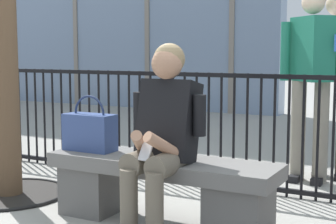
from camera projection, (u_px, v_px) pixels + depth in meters
The scene contains 7 objects.
ground_plane at pixel (161, 223), 3.47m from camera, with size 60.00×60.00×0.00m, color #9E9B93.
stone_bench at pixel (161, 184), 3.44m from camera, with size 1.60×0.44×0.45m.
seated_person_with_phone at pixel (162, 132), 3.24m from camera, with size 0.52×0.66×1.21m.
handbag_on_bench at pixel (90, 131), 3.66m from camera, with size 0.38×0.17×0.40m.
bystander_at_railing at pixel (311, 70), 4.48m from camera, with size 0.55×0.42×1.71m.
bystander_further_back at pixel (335, 69), 4.64m from camera, with size 0.55×0.42×1.71m.
plaza_railing at pixel (221, 130), 4.31m from camera, with size 8.07×0.04×0.98m.
Camera 1 is at (1.64, -2.93, 1.16)m, focal length 54.69 mm.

